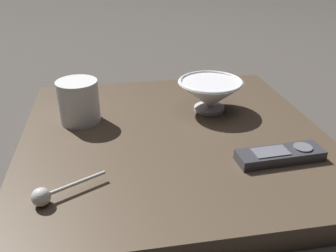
% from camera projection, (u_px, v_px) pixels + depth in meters
% --- Properties ---
extents(ground_plane, '(6.00, 6.00, 0.00)m').
position_uv_depth(ground_plane, '(173.00, 149.00, 0.78)').
color(ground_plane, '#47423D').
extents(table, '(0.63, 0.63, 0.04)m').
position_uv_depth(table, '(173.00, 140.00, 0.77)').
color(table, '#4C3D2D').
rests_on(table, ground).
extents(cereal_bowl, '(0.15, 0.15, 0.07)m').
position_uv_depth(cereal_bowl, '(210.00, 94.00, 0.84)').
color(cereal_bowl, silver).
rests_on(cereal_bowl, table).
extents(coffee_mug, '(0.09, 0.09, 0.09)m').
position_uv_depth(coffee_mug, '(79.00, 101.00, 0.79)').
color(coffee_mug, white).
rests_on(coffee_mug, table).
extents(teaspoon, '(0.11, 0.07, 0.03)m').
position_uv_depth(teaspoon, '(46.00, 195.00, 0.55)').
color(teaspoon, silver).
rests_on(teaspoon, table).
extents(tv_remote_near, '(0.16, 0.06, 0.02)m').
position_uv_depth(tv_remote_near, '(280.00, 155.00, 0.66)').
color(tv_remote_near, '#38383D').
rests_on(tv_remote_near, table).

